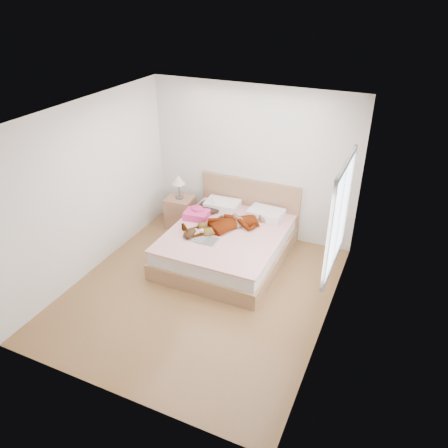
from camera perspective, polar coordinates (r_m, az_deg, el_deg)
name	(u,v)px	position (r m, az deg, el deg)	size (l,w,h in m)	color
ground	(200,291)	(6.48, -3.13, -8.78)	(4.00, 4.00, 0.00)	#56311B
woman	(230,221)	(6.99, 0.81, 0.41)	(0.58, 1.54, 0.21)	white
hair	(210,206)	(7.59, -1.78, 2.33)	(0.44, 0.55, 0.08)	black
phone	(213,200)	(7.46, -1.48, 3.12)	(0.05, 0.10, 0.01)	silver
room_shell	(339,216)	(5.44, 14.81, 0.99)	(4.00, 4.00, 4.00)	white
bed	(229,242)	(7.09, 0.62, -2.32)	(1.80, 2.08, 1.00)	olive
towel	(197,213)	(7.28, -3.58, 1.41)	(0.43, 0.37, 0.21)	#F74391
magazine	(205,240)	(6.67, -2.44, -2.12)	(0.39, 0.26, 0.02)	silver
coffee_mug	(202,232)	(6.81, -2.83, -1.05)	(0.11, 0.09, 0.08)	white
plush_toy	(189,233)	(6.74, -4.53, -1.22)	(0.19, 0.26, 0.14)	#301C0D
nightstand	(180,210)	(7.97, -5.73, 1.84)	(0.50, 0.46, 1.02)	#8D6041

